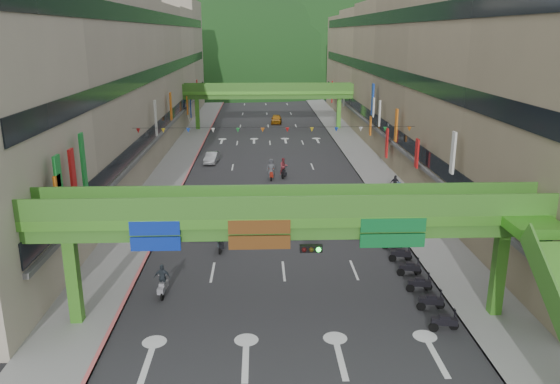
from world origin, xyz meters
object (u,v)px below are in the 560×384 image
at_px(overpass_near, 309,230).
at_px(scooter_rider_near, 221,237).
at_px(scooter_rider_mid, 284,168).
at_px(car_yellow, 276,119).
at_px(car_silver, 212,158).
at_px(pedestrian_red, 401,211).

height_order(overpass_near, scooter_rider_near, overpass_near).
distance_m(scooter_rider_mid, car_yellow, 35.43).
height_order(scooter_rider_near, car_silver, scooter_rider_near).
xyz_separation_m(car_silver, pedestrian_red, (16.80, -21.20, 0.32)).
relative_size(scooter_rider_near, car_yellow, 0.52).
bearing_deg(overpass_near, car_silver, 102.14).
bearing_deg(car_silver, car_yellow, 79.03).
bearing_deg(overpass_near, pedestrian_red, 60.50).
xyz_separation_m(overpass_near, pedestrian_red, (8.87, 15.67, -4.26)).
height_order(scooter_rider_mid, car_yellow, scooter_rider_mid).
bearing_deg(scooter_rider_mid, overpass_near, -90.20).
height_order(scooter_rider_near, car_yellow, scooter_rider_near).
distance_m(scooter_rider_near, car_silver, 26.90).
xyz_separation_m(scooter_rider_mid, pedestrian_red, (8.76, -14.19, -0.15)).
xyz_separation_m(overpass_near, car_silver, (-7.93, 36.87, -4.58)).
bearing_deg(pedestrian_red, car_silver, 117.51).
height_order(car_silver, pedestrian_red, pedestrian_red).
bearing_deg(car_yellow, scooter_rider_mid, -87.07).
xyz_separation_m(scooter_rider_mid, car_yellow, (0.39, 35.43, -0.38)).
relative_size(overpass_near, car_silver, 7.38).
relative_size(overpass_near, car_yellow, 6.62).
height_order(scooter_rider_mid, pedestrian_red, scooter_rider_mid).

